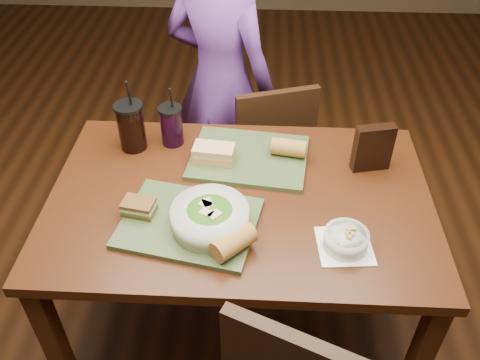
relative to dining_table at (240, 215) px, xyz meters
name	(u,v)px	position (x,y,z in m)	size (l,w,h in m)	color
ground	(240,323)	(0.00, 0.00, -0.66)	(6.00, 6.00, 0.00)	#381C0B
dining_table	(240,215)	(0.00, 0.00, 0.00)	(1.30, 0.85, 0.75)	#3D1C0C
chair_far	(274,151)	(0.13, 0.64, -0.20)	(0.45, 0.46, 0.83)	black
diner	(220,81)	(-0.14, 0.82, 0.06)	(0.53, 0.35, 1.44)	#5A2E80
tray_near	(189,223)	(-0.15, -0.15, 0.10)	(0.42, 0.32, 0.02)	#3A4A28
tray_far	(249,157)	(0.02, 0.20, 0.10)	(0.42, 0.32, 0.02)	#3A4A28
salad_bowl	(210,217)	(-0.08, -0.17, 0.15)	(0.24, 0.24, 0.08)	silver
soup_bowl	(346,239)	(0.33, -0.21, 0.12)	(0.18, 0.18, 0.07)	white
sandwich_near	(139,207)	(-0.32, -0.12, 0.13)	(0.11, 0.09, 0.05)	#593819
sandwich_far	(214,153)	(-0.10, 0.17, 0.14)	(0.15, 0.10, 0.06)	tan
baguette_near	(234,242)	(-0.01, -0.26, 0.14)	(0.07, 0.07, 0.14)	#AD7533
baguette_far	(289,148)	(0.17, 0.22, 0.14)	(0.06, 0.06, 0.13)	#AD7533
cup_cola	(131,126)	(-0.42, 0.26, 0.18)	(0.11, 0.11, 0.29)	black
cup_berry	(171,125)	(-0.27, 0.29, 0.17)	(0.09, 0.09, 0.24)	black
chip_bag	(373,148)	(0.46, 0.18, 0.18)	(0.14, 0.04, 0.18)	black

